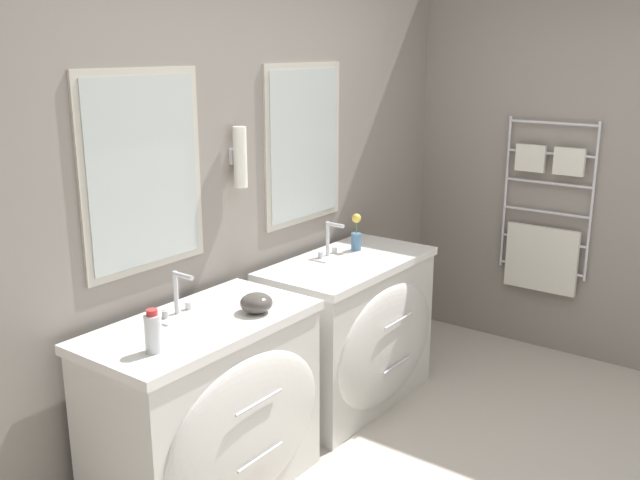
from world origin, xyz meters
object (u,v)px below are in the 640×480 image
at_px(vanity_left, 210,411).
at_px(toiletry_bottle, 153,332).
at_px(vanity_right, 353,332).
at_px(flower_vase, 356,235).
at_px(amenity_bowl, 256,303).

relative_size(vanity_left, toiletry_bottle, 6.07).
distance_m(vanity_right, flower_vase, 0.58).
distance_m(vanity_right, toiletry_bottle, 1.61).
bearing_deg(amenity_bowl, vanity_right, 5.72).
xyz_separation_m(vanity_right, toiletry_bottle, (-1.52, -0.06, 0.52)).
bearing_deg(vanity_right, vanity_left, 180.00).
distance_m(vanity_left, amenity_bowl, 0.54).
distance_m(vanity_left, vanity_right, 1.18).
relative_size(vanity_left, vanity_right, 1.00).
relative_size(vanity_left, flower_vase, 4.87).
bearing_deg(vanity_left, amenity_bowl, -22.31).
height_order(vanity_left, flower_vase, flower_vase).
relative_size(vanity_right, amenity_bowl, 7.18).
bearing_deg(flower_vase, amenity_bowl, -169.45).
bearing_deg(flower_vase, vanity_left, -175.08).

